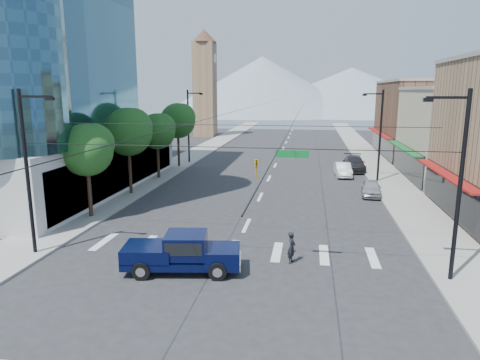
{
  "coord_description": "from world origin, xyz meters",
  "views": [
    {
      "loc": [
        3.98,
        -21.23,
        8.89
      ],
      "look_at": [
        -0.54,
        6.57,
        3.0
      ],
      "focal_mm": 32.0,
      "sensor_mm": 36.0,
      "label": 1
    }
  ],
  "objects_px": {
    "parked_car_mid": "(343,170)",
    "pickup_truck": "(181,252)",
    "parked_car_far": "(354,163)",
    "pedestrian": "(292,247)",
    "parked_car_near": "(371,188)"
  },
  "relations": [
    {
      "from": "parked_car_near",
      "to": "pickup_truck",
      "type": "bearing_deg",
      "value": -117.31
    },
    {
      "from": "parked_car_far",
      "to": "pedestrian",
      "type": "bearing_deg",
      "value": -100.83
    },
    {
      "from": "parked_car_near",
      "to": "parked_car_mid",
      "type": "distance_m",
      "value": 8.58
    },
    {
      "from": "parked_car_near",
      "to": "parked_car_far",
      "type": "height_order",
      "value": "parked_car_far"
    },
    {
      "from": "parked_car_mid",
      "to": "parked_car_far",
      "type": "height_order",
      "value": "parked_car_far"
    },
    {
      "from": "parked_car_near",
      "to": "parked_car_far",
      "type": "bearing_deg",
      "value": 97.03
    },
    {
      "from": "pedestrian",
      "to": "parked_car_far",
      "type": "distance_m",
      "value": 28.4
    },
    {
      "from": "pickup_truck",
      "to": "parked_car_far",
      "type": "xyz_separation_m",
      "value": [
        11.19,
        29.82,
        -0.21
      ]
    },
    {
      "from": "pickup_truck",
      "to": "pedestrian",
      "type": "bearing_deg",
      "value": 11.97
    },
    {
      "from": "parked_car_mid",
      "to": "pickup_truck",
      "type": "bearing_deg",
      "value": -113.66
    },
    {
      "from": "parked_car_mid",
      "to": "parked_car_far",
      "type": "xyz_separation_m",
      "value": [
        1.47,
        3.55,
        0.11
      ]
    },
    {
      "from": "parked_car_near",
      "to": "parked_car_far",
      "type": "distance_m",
      "value": 11.94
    },
    {
      "from": "parked_car_far",
      "to": "pickup_truck",
      "type": "bearing_deg",
      "value": -109.58
    },
    {
      "from": "pedestrian",
      "to": "parked_car_mid",
      "type": "distance_m",
      "value": 24.64
    },
    {
      "from": "pickup_truck",
      "to": "parked_car_mid",
      "type": "relative_size",
      "value": 1.4
    }
  ]
}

